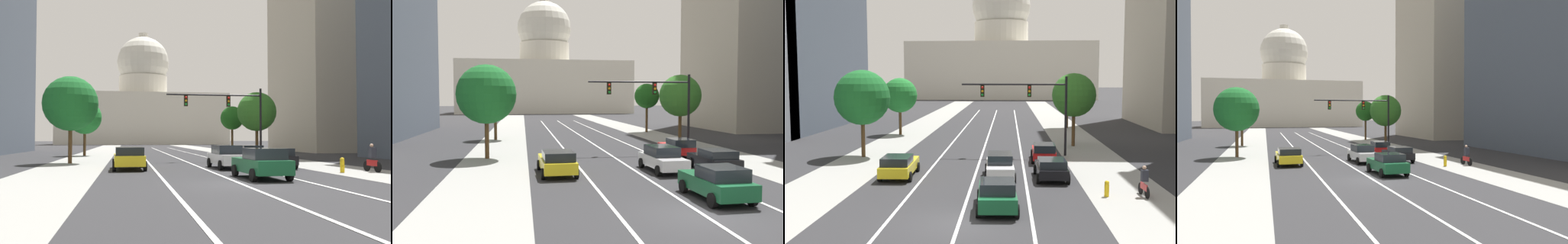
% 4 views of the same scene
% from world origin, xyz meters
% --- Properties ---
extents(ground_plane, '(400.00, 400.00, 0.00)m').
position_xyz_m(ground_plane, '(0.00, 40.00, 0.00)').
color(ground_plane, '#2B2B2D').
extents(sidewalk_left, '(4.77, 130.00, 0.01)m').
position_xyz_m(sidewalk_left, '(-8.99, 35.00, 0.01)').
color(sidewalk_left, gray).
rests_on(sidewalk_left, ground).
extents(sidewalk_right, '(4.77, 130.00, 0.01)m').
position_xyz_m(sidewalk_right, '(8.99, 35.00, 0.01)').
color(sidewalk_right, gray).
rests_on(sidewalk_right, ground).
extents(lane_stripe_left, '(0.16, 90.00, 0.01)m').
position_xyz_m(lane_stripe_left, '(-3.30, 25.00, 0.01)').
color(lane_stripe_left, white).
rests_on(lane_stripe_left, ground).
extents(lane_stripe_center, '(0.16, 90.00, 0.01)m').
position_xyz_m(lane_stripe_center, '(0.00, 25.00, 0.01)').
color(lane_stripe_center, white).
rests_on(lane_stripe_center, ground).
extents(lane_stripe_right, '(0.16, 90.00, 0.01)m').
position_xyz_m(lane_stripe_right, '(3.30, 25.00, 0.01)').
color(lane_stripe_right, white).
rests_on(lane_stripe_right, ground).
extents(office_tower_far_right, '(19.82, 20.09, 48.28)m').
position_xyz_m(office_tower_far_right, '(29.30, 44.11, 24.17)').
color(office_tower_far_right, '#B7AD99').
rests_on(office_tower_far_right, ground).
extents(capitol_building, '(51.60, 23.68, 35.85)m').
position_xyz_m(capitol_building, '(0.00, 118.69, 11.85)').
color(capitol_building, beige).
rests_on(capitol_building, ground).
extents(car_green, '(2.19, 4.36, 1.57)m').
position_xyz_m(car_green, '(1.66, 2.25, 0.80)').
color(car_green, '#14512D').
rests_on(car_green, ground).
extents(car_yellow, '(2.24, 4.83, 1.49)m').
position_xyz_m(car_yellow, '(-4.95, 9.60, 0.78)').
color(car_yellow, yellow).
rests_on(car_yellow, ground).
extents(car_red, '(2.04, 4.35, 1.47)m').
position_xyz_m(car_red, '(4.95, 15.93, 0.78)').
color(car_red, red).
rests_on(car_red, ground).
extents(car_black, '(2.08, 4.20, 1.38)m').
position_xyz_m(car_black, '(4.96, 9.46, 0.74)').
color(car_black, black).
rests_on(car_black, ground).
extents(car_white, '(2.09, 4.62, 1.58)m').
position_xyz_m(car_white, '(1.65, 9.80, 0.82)').
color(car_white, silver).
rests_on(car_white, ground).
extents(traffic_signal_mast, '(8.68, 0.39, 6.56)m').
position_xyz_m(traffic_signal_mast, '(4.13, 18.57, 4.66)').
color(traffic_signal_mast, black).
rests_on(traffic_signal_mast, ground).
extents(fire_hydrant, '(0.26, 0.35, 0.91)m').
position_xyz_m(fire_hydrant, '(7.62, 5.17, 0.46)').
color(fire_hydrant, yellow).
rests_on(fire_hydrant, ground).
extents(cyclist, '(0.38, 1.70, 1.72)m').
position_xyz_m(cyclist, '(9.67, 5.34, 0.85)').
color(cyclist, black).
rests_on(cyclist, ground).
extents(street_tree_near_right, '(4.09, 4.09, 6.86)m').
position_xyz_m(street_tree_near_right, '(8.30, 24.18, 4.80)').
color(street_tree_near_right, '#51381E').
rests_on(street_tree_near_right, ground).
extents(street_tree_mid_left, '(3.85, 3.85, 6.36)m').
position_xyz_m(street_tree_mid_left, '(-9.89, 31.79, 4.42)').
color(street_tree_mid_left, '#51381E').
rests_on(street_tree_mid_left, ground).
extents(street_tree_far_right, '(3.32, 3.32, 6.53)m').
position_xyz_m(street_tree_far_right, '(9.55, 39.63, 4.84)').
color(street_tree_far_right, '#51381E').
rests_on(street_tree_far_right, ground).
extents(street_tree_near_left, '(4.47, 4.47, 7.10)m').
position_xyz_m(street_tree_near_left, '(-9.63, 17.11, 4.85)').
color(street_tree_near_left, '#51381E').
rests_on(street_tree_near_left, ground).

